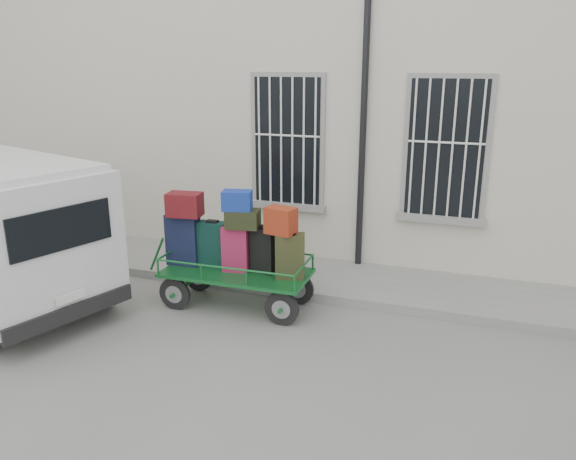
% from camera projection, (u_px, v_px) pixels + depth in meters
% --- Properties ---
extents(ground, '(80.00, 80.00, 0.00)m').
position_uv_depth(ground, '(243.00, 335.00, 7.71)').
color(ground, slate).
rests_on(ground, ground).
extents(building, '(24.00, 5.15, 6.00)m').
position_uv_depth(building, '(345.00, 91.00, 11.81)').
color(building, beige).
rests_on(building, ground).
extents(sidewalk, '(24.00, 1.70, 0.15)m').
position_uv_depth(sidewalk, '(295.00, 275.00, 9.67)').
color(sidewalk, gray).
rests_on(sidewalk, ground).
extents(luggage_cart, '(2.61, 1.04, 1.81)m').
position_uv_depth(luggage_cart, '(234.00, 249.00, 8.38)').
color(luggage_cart, black).
rests_on(luggage_cart, ground).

